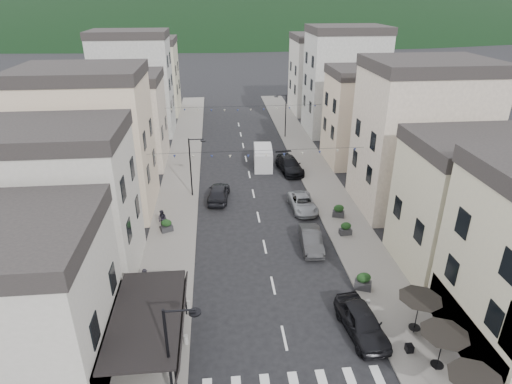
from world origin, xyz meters
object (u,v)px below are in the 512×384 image
parked_car_a (362,322)px  parked_car_c (303,203)px  delivery_van (263,157)px  pedestrian_b (163,219)px  parked_car_e (219,193)px  parked_car_b (311,240)px  parked_car_d (289,165)px  pedestrian_a (146,282)px

parked_car_a → parked_car_c: size_ratio=1.03×
delivery_van → pedestrian_b: 17.07m
parked_car_c → parked_car_e: 8.24m
parked_car_b → delivery_van: size_ratio=0.83×
parked_car_d → pedestrian_a: pedestrian_a is taller
parked_car_d → parked_car_e: parked_car_e is taller
parked_car_c → parked_car_e: (-7.76, 2.76, 0.15)m
parked_car_b → parked_car_d: bearing=90.2°
parked_car_b → pedestrian_a: bearing=-154.9°
pedestrian_b → pedestrian_a: bearing=-65.2°
parked_car_a → delivery_van: (-2.81, 27.35, 0.38)m
parked_car_c → parked_car_a: bearing=-90.9°
parked_car_d → delivery_van: size_ratio=1.05×
parked_car_a → delivery_van: delivery_van is taller
parked_car_a → pedestrian_b: size_ratio=2.88×
pedestrian_a → pedestrian_b: pedestrian_a is taller
pedestrian_b → parked_car_a: bearing=-20.6°
parked_car_e → pedestrian_b: 7.14m
parked_car_b → delivery_van: delivery_van is taller
parked_car_a → parked_car_e: size_ratio=1.03×
pedestrian_b → parked_car_d: bearing=68.6°
parked_car_b → pedestrian_a: 13.04m
parked_car_c → delivery_van: bearing=100.2°
parked_car_a → pedestrian_b: 18.77m
parked_car_d → parked_car_c: bearing=-99.2°
pedestrian_a → delivery_van: bearing=42.2°
parked_car_d → parked_car_e: size_ratio=1.16×
parked_car_b → parked_car_d: size_ratio=0.80×
parked_car_c → pedestrian_a: 17.07m
parked_car_c → pedestrian_b: size_ratio=2.81×
delivery_van → parked_car_d: bearing=-28.6°
parked_car_a → parked_car_e: 20.53m
parked_car_c → parked_car_b: bearing=-97.5°
parked_car_a → parked_car_d: (0.00, 25.54, -0.03)m
parked_car_b → parked_car_a: bearing=-80.6°
parked_car_a → pedestrian_a: 13.94m
parked_car_d → pedestrian_a: (-13.10, -20.78, 0.30)m
parked_car_b → parked_car_d: (0.96, 16.01, 0.08)m
parked_car_d → pedestrian_b: (-12.93, -11.93, 0.16)m
parked_car_b → pedestrian_b: pedestrian_b is taller
parked_car_c → pedestrian_b: pedestrian_b is taller
parked_car_a → parked_car_c: 16.10m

